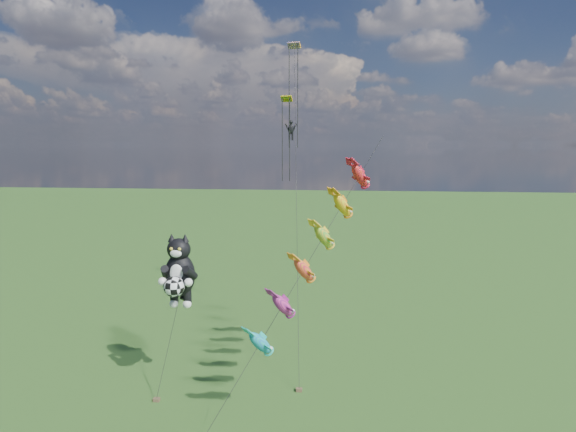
# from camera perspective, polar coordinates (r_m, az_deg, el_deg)

# --- Properties ---
(ground) EXTENTS (300.00, 300.00, 0.00)m
(ground) POSITION_cam_1_polar(r_m,az_deg,el_deg) (34.29, -25.63, -20.79)
(ground) COLOR #174010
(cat_kite_rig) EXTENTS (2.43, 4.12, 10.44)m
(cat_kite_rig) POSITION_cam_1_polar(r_m,az_deg,el_deg) (33.19, -12.83, -6.45)
(cat_kite_rig) COLOR brown
(cat_kite_rig) RESTS_ON ground
(fish_windsock_rig) EXTENTS (10.60, 12.10, 16.90)m
(fish_windsock_rig) POSITION_cam_1_polar(r_m,az_deg,el_deg) (30.42, 3.01, -4.48)
(fish_windsock_rig) COLOR brown
(fish_windsock_rig) RESTS_ON ground
(parafoil_rig) EXTENTS (3.05, 17.38, 26.16)m
(parafoil_rig) POSITION_cam_1_polar(r_m,az_deg,el_deg) (44.91, 0.38, 11.22)
(parafoil_rig) COLOR brown
(parafoil_rig) RESTS_ON ground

